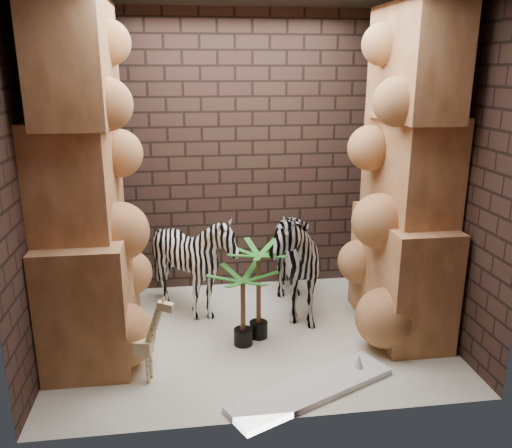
{
  "coord_description": "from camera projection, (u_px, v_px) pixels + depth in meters",
  "views": [
    {
      "loc": [
        -0.58,
        -4.41,
        2.41
      ],
      "look_at": [
        0.06,
        0.15,
        1.04
      ],
      "focal_mm": 37.05,
      "sensor_mm": 36.0,
      "label": 1
    }
  ],
  "objects": [
    {
      "name": "giraffe_toy",
      "position": [
        135.0,
        337.0,
        4.14
      ],
      "size": [
        0.41,
        0.23,
        0.76
      ],
      "primitive_type": null,
      "rotation": [
        0.0,
        0.0,
        -0.28
      ],
      "color": "beige",
      "rests_on": "floor"
    },
    {
      "name": "palm_back",
      "position": [
        243.0,
        308.0,
        4.69
      ],
      "size": [
        0.36,
        0.36,
        0.72
      ],
      "primitive_type": null,
      "color": "#246820",
      "rests_on": "floor"
    },
    {
      "name": "wall_front",
      "position": [
        277.0,
        218.0,
        3.33
      ],
      "size": [
        3.5,
        0.0,
        3.5
      ],
      "primitive_type": "plane",
      "rotation": [
        -1.57,
        0.0,
        0.0
      ],
      "color": "#34241D",
      "rests_on": "ground"
    },
    {
      "name": "floor",
      "position": [
        251.0,
        335.0,
        4.95
      ],
      "size": [
        3.5,
        3.5,
        0.0
      ],
      "primitive_type": "plane",
      "color": "white",
      "rests_on": "ground"
    },
    {
      "name": "palm_front",
      "position": [
        259.0,
        292.0,
        4.8
      ],
      "size": [
        0.36,
        0.36,
        0.9
      ],
      "primitive_type": null,
      "color": "#246820",
      "rests_on": "floor"
    },
    {
      "name": "surfboard",
      "position": [
        312.0,
        389.0,
        4.07
      ],
      "size": [
        1.42,
        0.92,
        0.05
      ],
      "primitive_type": "cube",
      "rotation": [
        0.0,
        0.0,
        0.45
      ],
      "color": "white",
      "rests_on": "floor"
    },
    {
      "name": "rock_pillar_left",
      "position": [
        82.0,
        183.0,
        4.33
      ],
      "size": [
        0.68,
        1.3,
        3.0
      ],
      "primitive_type": null,
      "color": "tan",
      "rests_on": "floor"
    },
    {
      "name": "zebra_left",
      "position": [
        194.0,
        268.0,
        5.23
      ],
      "size": [
        0.96,
        1.16,
        1.0
      ],
      "primitive_type": "imported",
      "rotation": [
        0.0,
        0.0,
        -0.07
      ],
      "color": "white",
      "rests_on": "floor"
    },
    {
      "name": "rock_pillar_right",
      "position": [
        409.0,
        174.0,
        4.71
      ],
      "size": [
        0.58,
        1.25,
        3.0
      ],
      "primitive_type": null,
      "color": "tan",
      "rests_on": "floor"
    },
    {
      "name": "wall_left",
      "position": [
        38.0,
        184.0,
        4.29
      ],
      "size": [
        0.0,
        3.0,
        3.0
      ],
      "primitive_type": "plane",
      "rotation": [
        1.57,
        0.0,
        1.57
      ],
      "color": "#34241D",
      "rests_on": "ground"
    },
    {
      "name": "zebra_right",
      "position": [
        285.0,
        246.0,
        5.28
      ],
      "size": [
        0.71,
        1.21,
        1.39
      ],
      "primitive_type": "imported",
      "rotation": [
        0.0,
        0.0,
        0.06
      ],
      "color": "white",
      "rests_on": "floor"
    },
    {
      "name": "wall_right",
      "position": [
        443.0,
        173.0,
        4.75
      ],
      "size": [
        0.0,
        3.0,
        3.0
      ],
      "primitive_type": "plane",
      "rotation": [
        1.57,
        0.0,
        -1.57
      ],
      "color": "#34241D",
      "rests_on": "ground"
    },
    {
      "name": "wall_back",
      "position": [
        236.0,
        155.0,
        5.71
      ],
      "size": [
        3.5,
        0.0,
        3.5
      ],
      "primitive_type": "plane",
      "rotation": [
        1.57,
        0.0,
        0.0
      ],
      "color": "#34241D",
      "rests_on": "ground"
    }
  ]
}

